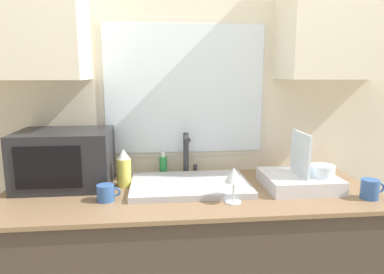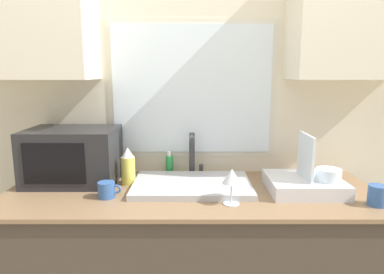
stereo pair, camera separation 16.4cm
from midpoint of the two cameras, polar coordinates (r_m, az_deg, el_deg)
name	(u,v)px [view 2 (the right image)]	position (r m, az deg, el deg)	size (l,w,h in m)	color
countertop	(191,273)	(1.95, 2.49, -21.81)	(1.87, 0.71, 0.93)	#42382D
wall_back	(191,92)	(1.98, 2.29, 7.54)	(6.00, 0.38, 2.60)	beige
sink_basin	(192,185)	(1.78, 2.66, -8.00)	(0.60, 0.40, 0.03)	#B2B2B7
faucet	(193,151)	(1.95, 2.53, -2.43)	(0.08, 0.15, 0.25)	#333338
microwave	(72,156)	(1.92, -17.06, -3.01)	(0.47, 0.34, 0.29)	#232326
dish_rack	(306,182)	(1.83, 20.89, -7.04)	(0.36, 0.33, 0.29)	silver
spray_bottle	(127,167)	(1.83, -8.21, -4.93)	(0.07, 0.07, 0.20)	#D8CC4C
soap_bottle	(169,164)	(1.99, -1.54, -4.61)	(0.04, 0.04, 0.13)	#268C3F
mug_near_sink	(106,190)	(1.66, -11.40, -8.68)	(0.11, 0.08, 0.08)	#335999
wine_glass	(231,177)	(1.55, 9.57, -6.71)	(0.08, 0.08, 0.17)	silver
mug_by_rack	(377,195)	(1.79, 30.86, -8.39)	(0.12, 0.08, 0.09)	#335999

